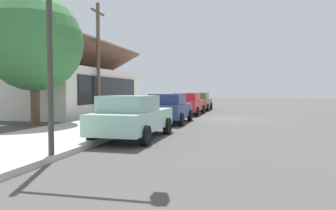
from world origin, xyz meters
The scene contains 11 objects.
ground_plane centered at (0.00, 0.00, 0.00)m, with size 120.00×120.00×0.00m, color #4C4947.
sidewalk_curb centered at (0.00, 5.60, 0.08)m, with size 60.00×4.20×0.16m, color #B2AFA8.
car_seafoam centered at (-9.13, 2.86, 0.82)m, with size 4.69×2.11×1.59m.
car_navy centered at (-3.27, 2.82, 0.81)m, with size 4.38×2.06×1.59m.
car_cherry centered at (2.95, 2.81, 0.82)m, with size 4.89×2.09×1.59m.
car_olive centered at (8.39, 2.71, 0.82)m, with size 4.67×2.10×1.59m.
storefront_building centered at (2.08, 11.98, 1.80)m, with size 13.18×7.32×5.30m.
shade_tree centered at (-6.02, 9.15, 4.15)m, with size 4.84×4.84×6.59m.
traffic_light_main centered at (-13.18, 2.54, 3.49)m, with size 0.37×2.79×5.20m.
utility_pole_wooden centered at (-0.67, 8.20, 3.93)m, with size 1.80×0.24×7.50m.
fire_hydrant_red centered at (3.40, 4.20, 0.50)m, with size 0.22×0.22×0.71m.
Camera 1 is at (-20.23, -1.02, 1.77)m, focal length 34.18 mm.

